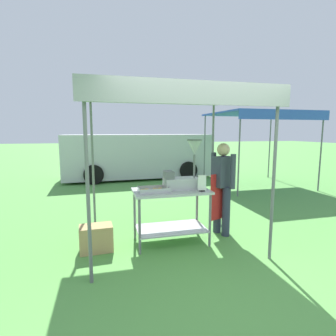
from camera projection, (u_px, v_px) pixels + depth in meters
name	position (u px, v px, depth m)	size (l,w,h in m)	color
ground_plane	(141.00, 184.00, 9.08)	(70.00, 70.00, 0.00)	#519342
stall_canopy	(170.00, 99.00, 4.09)	(2.65, 2.26, 2.40)	slate
donut_cart	(171.00, 205.00, 4.23)	(1.21, 0.68, 0.88)	#B7B7BC
donut_tray	(154.00, 190.00, 4.07)	(0.48, 0.29, 0.07)	#B7B7BC
donut_fryer	(184.00, 172.00, 4.25)	(0.62, 0.28, 0.80)	#B7B7BC
menu_sign	(202.00, 184.00, 4.08)	(0.13, 0.05, 0.25)	black
vendor	(222.00, 184.00, 4.56)	(0.46, 0.52, 1.61)	#2D3347
supply_crate	(96.00, 238.00, 3.99)	(0.50, 0.33, 0.40)	tan
van_silver	(138.00, 155.00, 10.33)	(5.66, 2.26, 1.69)	#BCBCC1
neighbour_tent	(260.00, 115.00, 8.55)	(2.92, 2.70, 2.42)	slate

